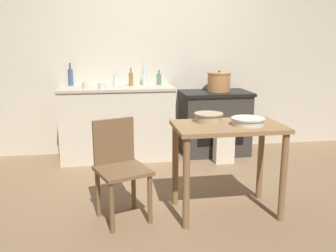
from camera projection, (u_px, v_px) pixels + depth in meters
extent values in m
plane|color=#896B4C|center=(175.00, 193.00, 3.72)|extent=(14.00, 14.00, 0.00)
cube|color=beige|center=(153.00, 56.00, 4.95)|extent=(8.00, 0.07, 2.55)
cube|color=beige|center=(117.00, 124.00, 4.75)|extent=(1.39, 0.58, 0.88)
cube|color=#B6AD9C|center=(116.00, 88.00, 4.64)|extent=(1.42, 0.61, 0.03)
cube|color=#38332D|center=(214.00, 124.00, 4.97)|extent=(0.85, 0.57, 0.79)
cube|color=black|center=(215.00, 93.00, 4.88)|extent=(0.89, 0.61, 0.04)
cube|color=black|center=(221.00, 133.00, 4.70)|extent=(0.60, 0.01, 0.33)
cube|color=#997047|center=(228.00, 126.00, 3.14)|extent=(0.91, 0.56, 0.03)
cylinder|color=olive|center=(186.00, 184.00, 2.94)|extent=(0.06, 0.06, 0.76)
cylinder|color=olive|center=(283.00, 178.00, 3.07)|extent=(0.06, 0.06, 0.76)
cylinder|color=olive|center=(175.00, 165.00, 3.38)|extent=(0.06, 0.06, 0.76)
cylinder|color=olive|center=(260.00, 160.00, 3.52)|extent=(0.06, 0.06, 0.76)
cube|color=brown|center=(123.00, 171.00, 3.07)|extent=(0.51, 0.51, 0.03)
cube|color=brown|center=(114.00, 141.00, 3.18)|extent=(0.35, 0.15, 0.39)
cylinder|color=brown|center=(112.00, 208.00, 2.91)|extent=(0.04, 0.04, 0.42)
cylinder|color=brown|center=(150.00, 199.00, 3.06)|extent=(0.04, 0.04, 0.42)
cylinder|color=brown|center=(98.00, 193.00, 3.19)|extent=(0.04, 0.04, 0.42)
cylinder|color=brown|center=(134.00, 186.00, 3.34)|extent=(0.04, 0.04, 0.42)
cube|color=beige|center=(224.00, 147.00, 4.60)|extent=(0.23, 0.16, 0.40)
cylinder|color=#B77A47|center=(219.00, 83.00, 4.86)|extent=(0.29, 0.29, 0.23)
cylinder|color=#B77A47|center=(219.00, 73.00, 4.83)|extent=(0.31, 0.31, 0.02)
sphere|color=black|center=(219.00, 71.00, 4.82)|extent=(0.02, 0.02, 0.02)
cylinder|color=silver|center=(248.00, 121.00, 3.11)|extent=(0.26, 0.26, 0.06)
cylinder|color=beige|center=(248.00, 118.00, 3.10)|extent=(0.28, 0.28, 0.01)
cylinder|color=tan|center=(209.00, 117.00, 3.23)|extent=(0.23, 0.23, 0.08)
cylinder|color=tan|center=(209.00, 114.00, 3.22)|extent=(0.25, 0.25, 0.01)
cylinder|color=#3D5675|center=(71.00, 78.00, 4.74)|extent=(0.06, 0.06, 0.21)
cylinder|color=#3D5675|center=(70.00, 66.00, 4.70)|extent=(0.02, 0.02, 0.08)
cylinder|color=silver|center=(116.00, 81.00, 4.76)|extent=(0.07, 0.07, 0.13)
cylinder|color=silver|center=(116.00, 74.00, 4.74)|extent=(0.03, 0.03, 0.05)
cylinder|color=olive|center=(131.00, 79.00, 4.72)|extent=(0.06, 0.06, 0.16)
cylinder|color=olive|center=(131.00, 70.00, 4.69)|extent=(0.02, 0.02, 0.06)
cylinder|color=#517F5B|center=(159.00, 80.00, 4.83)|extent=(0.06, 0.06, 0.14)
cylinder|color=#517F5B|center=(159.00, 72.00, 4.81)|extent=(0.02, 0.02, 0.05)
cylinder|color=silver|center=(144.00, 77.00, 4.77)|extent=(0.06, 0.06, 0.21)
cylinder|color=silver|center=(144.00, 66.00, 4.74)|extent=(0.02, 0.02, 0.08)
cylinder|color=silver|center=(102.00, 86.00, 4.40)|extent=(0.09, 0.09, 0.08)
cylinder|color=beige|center=(85.00, 85.00, 4.46)|extent=(0.07, 0.07, 0.08)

